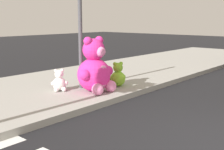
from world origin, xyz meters
name	(u,v)px	position (x,y,z in m)	size (l,w,h in m)	color
sidewalk	(34,92)	(0.00, 5.20, 0.07)	(28.00, 4.40, 0.15)	#9E9B93
sign_pole	(80,25)	(1.00, 4.40, 1.85)	(0.56, 0.11, 3.20)	#4C4C51
plush_pink_large	(95,70)	(0.94, 3.81, 0.72)	(1.10, 0.97, 1.43)	#F22D93
plush_lime	(118,76)	(1.82, 3.78, 0.43)	(0.50, 0.50, 0.69)	#8CD133
plush_lavender	(99,75)	(1.77, 4.44, 0.40)	(0.47, 0.43, 0.61)	#B28CD8
plush_white	(59,82)	(0.38, 4.58, 0.38)	(0.40, 0.42, 0.58)	white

